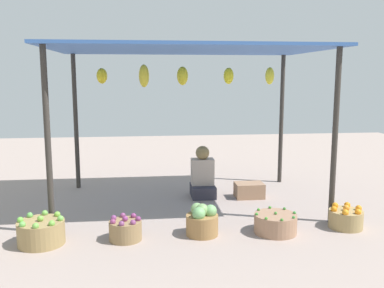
{
  "coord_description": "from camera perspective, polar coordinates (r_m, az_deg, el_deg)",
  "views": [
    {
      "loc": [
        -0.62,
        -5.97,
        1.83
      ],
      "look_at": [
        0.0,
        -0.52,
        0.95
      ],
      "focal_mm": 39.69,
      "sensor_mm": 36.0,
      "label": 1
    }
  ],
  "objects": [
    {
      "name": "basket_cabbages",
      "position": [
        5.0,
        1.36,
        -10.29
      ],
      "size": [
        0.38,
        0.38,
        0.37
      ],
      "color": "#9A7142",
      "rests_on": "ground"
    },
    {
      "name": "market_stall_structure",
      "position": [
        6.01,
        -0.66,
        11.35
      ],
      "size": [
        3.73,
        2.36,
        2.22
      ],
      "color": "#38332D",
      "rests_on": "ground"
    },
    {
      "name": "basket_oranges",
      "position": [
        5.57,
        19.96,
        -9.36
      ],
      "size": [
        0.41,
        0.41,
        0.29
      ],
      "color": "#A38856",
      "rests_on": "ground"
    },
    {
      "name": "basket_purple_onions",
      "position": [
        4.93,
        -8.94,
        -11.3
      ],
      "size": [
        0.37,
        0.37,
        0.28
      ],
      "color": "#91744C",
      "rests_on": "ground"
    },
    {
      "name": "vendor_person",
      "position": [
        6.52,
        1.44,
        -4.47
      ],
      "size": [
        0.36,
        0.44,
        0.78
      ],
      "color": "#333240",
      "rests_on": "ground"
    },
    {
      "name": "basket_green_apples",
      "position": [
        5.04,
        -19.61,
        -11.07
      ],
      "size": [
        0.51,
        0.51,
        0.32
      ],
      "color": "#9E8251",
      "rests_on": "ground"
    },
    {
      "name": "ground_plane",
      "position": [
        6.27,
        -0.55,
        -7.84
      ],
      "size": [
        14.0,
        14.0,
        0.0
      ],
      "primitive_type": "plane",
      "color": "#A18E85"
    },
    {
      "name": "basket_green_chilies",
      "position": [
        5.17,
        11.13,
        -10.43
      ],
      "size": [
        0.5,
        0.5,
        0.26
      ],
      "color": "#A1775B",
      "rests_on": "ground"
    },
    {
      "name": "wooden_crate_near_vendor",
      "position": [
        6.54,
        7.7,
        -6.18
      ],
      "size": [
        0.43,
        0.3,
        0.23
      ],
      "primitive_type": "cube",
      "color": "#9C7558",
      "rests_on": "ground"
    }
  ]
}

